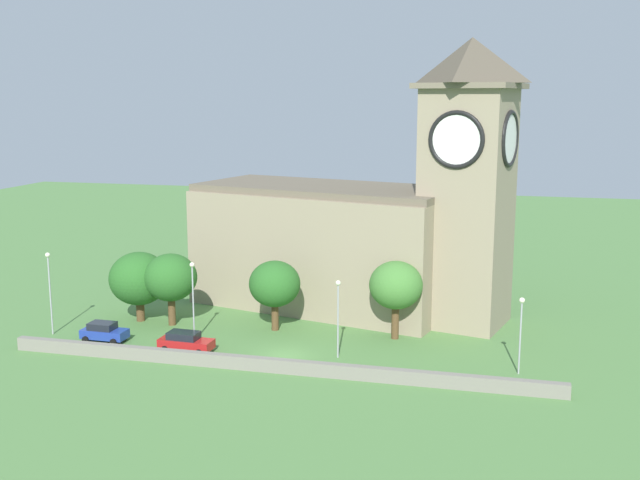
# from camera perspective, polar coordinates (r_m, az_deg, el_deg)

# --- Properties ---
(ground_plane) EXTENTS (200.00, 200.00, 0.00)m
(ground_plane) POSITION_cam_1_polar(r_m,az_deg,el_deg) (78.67, 0.47, -5.19)
(ground_plane) COLOR #517F42
(church) EXTENTS (34.02, 18.56, 26.86)m
(church) POSITION_cam_1_polar(r_m,az_deg,el_deg) (76.98, 3.12, 0.79)
(church) COLOR gray
(church) RESTS_ON ground
(quay_barrier) EXTENTS (45.58, 0.70, 1.10)m
(quay_barrier) POSITION_cam_1_polar(r_m,az_deg,el_deg) (61.22, -3.74, -9.36)
(quay_barrier) COLOR gray
(quay_barrier) RESTS_ON ground
(car_blue) EXTENTS (4.09, 2.15, 1.72)m
(car_blue) POSITION_cam_1_polar(r_m,az_deg,el_deg) (70.97, -15.92, -6.65)
(car_blue) COLOR #233D9E
(car_blue) RESTS_ON ground
(car_red) EXTENTS (4.77, 2.28, 1.72)m
(car_red) POSITION_cam_1_polar(r_m,az_deg,el_deg) (66.64, -10.07, -7.53)
(car_red) COLOR red
(car_red) RESTS_ON ground
(streetlamp_west_end) EXTENTS (0.44, 0.44, 7.69)m
(streetlamp_west_end) POSITION_cam_1_polar(r_m,az_deg,el_deg) (73.40, -19.67, -2.90)
(streetlamp_west_end) COLOR #9EA0A5
(streetlamp_west_end) RESTS_ON ground
(streetlamp_west_mid) EXTENTS (0.44, 0.44, 7.26)m
(streetlamp_west_mid) POSITION_cam_1_polar(r_m,az_deg,el_deg) (68.00, -9.54, -3.67)
(streetlamp_west_mid) COLOR #9EA0A5
(streetlamp_west_mid) RESTS_ON ground
(streetlamp_central) EXTENTS (0.44, 0.44, 6.66)m
(streetlamp_central) POSITION_cam_1_polar(r_m,az_deg,el_deg) (63.08, 1.37, -4.98)
(streetlamp_central) COLOR #9EA0A5
(streetlamp_central) RESTS_ON ground
(streetlamp_east_mid) EXTENTS (0.44, 0.44, 6.23)m
(streetlamp_east_mid) POSITION_cam_1_polar(r_m,az_deg,el_deg) (61.48, 14.87, -6.00)
(streetlamp_east_mid) COLOR #9EA0A5
(streetlamp_east_mid) RESTS_ON ground
(tree_churchyard) EXTENTS (5.73, 5.73, 6.83)m
(tree_churchyard) POSITION_cam_1_polar(r_m,az_deg,el_deg) (75.55, -13.45, -2.85)
(tree_churchyard) COLOR brown
(tree_churchyard) RESTS_ON ground
(tree_by_tower) EXTENTS (5.04, 5.04, 6.96)m
(tree_by_tower) POSITION_cam_1_polar(r_m,az_deg,el_deg) (73.44, -11.17, -2.80)
(tree_by_tower) COLOR brown
(tree_by_tower) RESTS_ON ground
(tree_riverside_east) EXTENTS (4.80, 4.80, 6.62)m
(tree_riverside_east) POSITION_cam_1_polar(r_m,az_deg,el_deg) (70.65, -3.43, -3.33)
(tree_riverside_east) COLOR brown
(tree_riverside_east) RESTS_ON ground
(tree_riverside_west) EXTENTS (4.81, 4.81, 7.15)m
(tree_riverside_west) POSITION_cam_1_polar(r_m,az_deg,el_deg) (68.23, 5.72, -3.43)
(tree_riverside_west) COLOR brown
(tree_riverside_west) RESTS_ON ground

